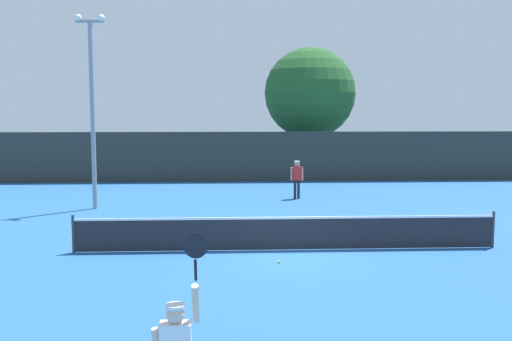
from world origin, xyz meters
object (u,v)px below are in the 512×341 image
Objects in this scene: player_receiving at (297,176)px; parked_car_near at (276,159)px; tennis_ball at (279,262)px; large_tree at (310,93)px; parked_car_far at (396,156)px; parked_car_mid at (352,156)px; light_pole at (92,99)px.

player_receiving reaches higher than parked_car_near.
player_receiving is 25.04× the size of tennis_ball.
large_tree reaches higher than parked_car_far.
player_receiving reaches higher than tennis_ball.
parked_car_mid is 1.01× the size of parked_car_far.
parked_car_near is at bearing 85.45° from tennis_ball.
parked_car_mid reaches higher than tennis_ball.
player_receiving is at bearing -116.59° from parked_car_mid.
parked_car_near and parked_car_far have the same top height.
large_tree is at bearing -155.39° from parked_car_far.
parked_car_mid is (7.44, 25.45, 0.74)m from tennis_ball.
parked_car_far is at bearing -20.25° from parked_car_mid.
parked_car_near is 1.01× the size of parked_car_mid.
parked_car_near is (8.56, 14.57, -3.64)m from light_pole.
parked_car_mid is at bearing 28.15° from parked_car_near.
parked_car_near is (-1.92, 2.14, -4.23)m from large_tree.
light_pole is at bearing -113.63° from parked_car_near.
light_pole reaches higher than parked_car_near.
light_pole reaches higher than tennis_ball.
parked_car_near is 8.60m from parked_car_far.
large_tree reaches higher than parked_car_near.
large_tree is 7.07m from parked_car_mid.
light_pole reaches higher than parked_car_mid.
light_pole is at bearing -140.62° from parked_car_far.
tennis_ball is 26.53m from parked_car_mid.
large_tree is at bearing -135.56° from parked_car_mid.
large_tree is (10.49, 12.43, 0.60)m from light_pole.
parked_car_near is at bearing 132.01° from large_tree.
parked_car_near and parked_car_mid have the same top height.
large_tree reaches higher than tennis_ball.
large_tree reaches higher than player_receiving.
tennis_ball is 26.76m from parked_car_far.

